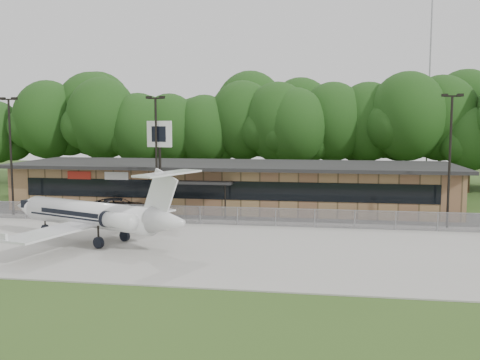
% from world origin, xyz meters
% --- Properties ---
extents(ground, '(160.00, 160.00, 0.00)m').
position_xyz_m(ground, '(0.00, 0.00, 0.00)').
color(ground, '#314F1C').
rests_on(ground, ground).
extents(apron, '(64.00, 18.00, 0.08)m').
position_xyz_m(apron, '(0.00, 8.00, 0.04)').
color(apron, '#9E9B93').
rests_on(apron, ground).
extents(parking_lot, '(50.00, 9.00, 0.06)m').
position_xyz_m(parking_lot, '(0.00, 19.50, 0.03)').
color(parking_lot, '#383835').
rests_on(parking_lot, ground).
extents(terminal, '(41.00, 11.65, 4.30)m').
position_xyz_m(terminal, '(-0.00, 23.94, 2.18)').
color(terminal, olive).
rests_on(terminal, ground).
extents(fence, '(46.00, 0.04, 1.52)m').
position_xyz_m(fence, '(0.00, 15.00, 0.78)').
color(fence, gray).
rests_on(fence, ground).
extents(treeline, '(72.00, 12.00, 15.00)m').
position_xyz_m(treeline, '(0.00, 42.00, 7.50)').
color(treeline, '#183D13').
rests_on(treeline, ground).
extents(radio_mast, '(0.20, 0.20, 25.00)m').
position_xyz_m(radio_mast, '(22.00, 48.00, 12.50)').
color(radio_mast, gray).
rests_on(radio_mast, ground).
extents(light_pole_left, '(1.55, 0.30, 10.23)m').
position_xyz_m(light_pole_left, '(-18.00, 16.50, 5.98)').
color(light_pole_left, black).
rests_on(light_pole_left, ground).
extents(light_pole_mid, '(1.55, 0.30, 10.23)m').
position_xyz_m(light_pole_mid, '(-5.00, 16.50, 5.98)').
color(light_pole_mid, black).
rests_on(light_pole_mid, ground).
extents(light_pole_right, '(1.55, 0.30, 10.23)m').
position_xyz_m(light_pole_right, '(18.00, 16.50, 5.98)').
color(light_pole_right, black).
rests_on(light_pole_right, ground).
extents(business_jet, '(15.26, 13.63, 5.23)m').
position_xyz_m(business_jet, '(-6.36, 7.56, 1.87)').
color(business_jet, silver).
rests_on(business_jet, ground).
extents(suv, '(6.34, 4.45, 1.61)m').
position_xyz_m(suv, '(-8.73, 17.68, 0.80)').
color(suv, '#2B2B2D').
rests_on(suv, ground).
extents(pole_sign, '(2.17, 0.57, 8.22)m').
position_xyz_m(pole_sign, '(-4.81, 16.80, 6.29)').
color(pole_sign, black).
rests_on(pole_sign, ground).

